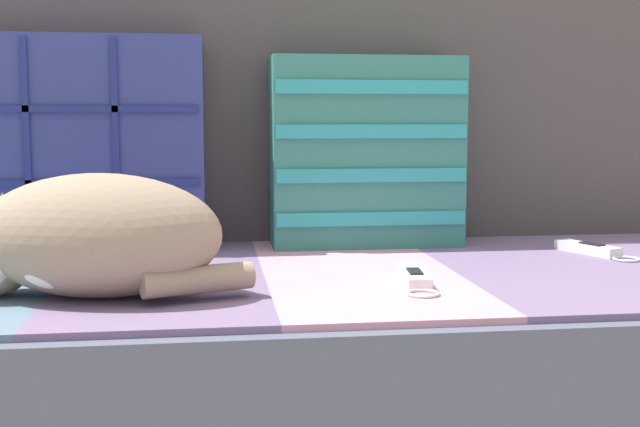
# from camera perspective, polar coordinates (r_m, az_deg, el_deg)

# --- Properties ---
(couch) EXTENTS (2.02, 0.87, 0.37)m
(couch) POSITION_cam_1_polar(r_m,az_deg,el_deg) (1.43, -4.14, -11.26)
(couch) COLOR #3D3838
(couch) RESTS_ON ground_plane
(sofa_backrest) EXTENTS (1.98, 0.14, 0.54)m
(sofa_backrest) POSITION_cam_1_polar(r_m,az_deg,el_deg) (1.73, -5.04, 7.32)
(sofa_backrest) COLOR #474242
(sofa_backrest) RESTS_ON couch
(throw_pillow_quilted) EXTENTS (0.48, 0.14, 0.41)m
(throw_pillow_quilted) POSITION_cam_1_polar(r_m,az_deg,el_deg) (1.60, -16.84, 4.69)
(throw_pillow_quilted) COLOR navy
(throw_pillow_quilted) RESTS_ON couch
(throw_pillow_striped) EXTENTS (0.38, 0.14, 0.37)m
(throw_pillow_striped) POSITION_cam_1_polar(r_m,az_deg,el_deg) (1.61, 3.28, 4.38)
(throw_pillow_striped) COLOR #337A70
(throw_pillow_striped) RESTS_ON couch
(sleeping_cat) EXTENTS (0.42, 0.24, 0.18)m
(sleeping_cat) POSITION_cam_1_polar(r_m,az_deg,el_deg) (1.18, -16.35, -1.76)
(sleeping_cat) COLOR gray
(sleeping_cat) RESTS_ON couch
(game_remote_near) EXTENTS (0.06, 0.19, 0.02)m
(game_remote_near) POSITION_cam_1_polar(r_m,az_deg,el_deg) (1.25, 6.72, -4.56)
(game_remote_near) COLOR white
(game_remote_near) RESTS_ON couch
(game_remote_far) EXTENTS (0.11, 0.19, 0.02)m
(game_remote_far) POSITION_cam_1_polar(r_m,az_deg,el_deg) (1.60, 18.70, -2.43)
(game_remote_far) COLOR white
(game_remote_far) RESTS_ON couch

